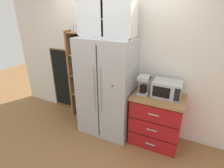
# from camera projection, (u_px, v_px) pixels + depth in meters

# --- Properties ---
(ground_plane) EXTENTS (10.61, 10.61, 0.00)m
(ground_plane) POSITION_uv_depth(u_px,v_px,m) (107.00, 129.00, 3.47)
(ground_plane) COLOR olive
(wall_back_cream) EXTENTS (4.91, 0.10, 2.55)m
(wall_back_cream) POSITION_uv_depth(u_px,v_px,m) (116.00, 61.00, 3.30)
(wall_back_cream) COLOR silver
(wall_back_cream) RESTS_ON ground
(refrigerator) EXTENTS (0.95, 0.67, 1.76)m
(refrigerator) POSITION_uv_depth(u_px,v_px,m) (107.00, 88.00, 3.14)
(refrigerator) COLOR #ADAFB5
(refrigerator) RESTS_ON ground
(pantry_shelf_column) EXTENTS (0.44, 0.31, 1.92)m
(pantry_shelf_column) POSITION_uv_depth(u_px,v_px,m) (82.00, 73.00, 3.60)
(pantry_shelf_column) COLOR brown
(pantry_shelf_column) RESTS_ON ground
(counter_cabinet) EXTENTS (0.83, 0.59, 0.89)m
(counter_cabinet) POSITION_uv_depth(u_px,v_px,m) (156.00, 119.00, 2.99)
(counter_cabinet) COLOR #A8161C
(counter_cabinet) RESTS_ON ground
(microwave) EXTENTS (0.44, 0.33, 0.26)m
(microwave) POSITION_uv_depth(u_px,v_px,m) (167.00, 89.00, 2.76)
(microwave) COLOR #ADAFB5
(microwave) RESTS_ON counter_cabinet
(coffee_maker) EXTENTS (0.17, 0.20, 0.31)m
(coffee_maker) POSITION_uv_depth(u_px,v_px,m) (144.00, 84.00, 2.86)
(coffee_maker) COLOR #B7B7BC
(coffee_maker) RESTS_ON counter_cabinet
(mug_navy) EXTENTS (0.11, 0.07, 0.08)m
(mug_navy) POSITION_uv_depth(u_px,v_px,m) (160.00, 93.00, 2.83)
(mug_navy) COLOR navy
(mug_navy) RESTS_ON counter_cabinet
(bottle_cobalt) EXTENTS (0.06, 0.06, 0.26)m
(bottle_cobalt) POSITION_uv_depth(u_px,v_px,m) (161.00, 88.00, 2.83)
(bottle_cobalt) COLOR navy
(bottle_cobalt) RESTS_ON counter_cabinet
(upper_cabinet) EXTENTS (0.91, 0.32, 0.56)m
(upper_cabinet) POSITION_uv_depth(u_px,v_px,m) (108.00, 19.00, 2.73)
(upper_cabinet) COLOR silver
(upper_cabinet) RESTS_ON refrigerator
(chalkboard_menu) EXTENTS (0.60, 0.04, 1.39)m
(chalkboard_menu) POSITION_uv_depth(u_px,v_px,m) (64.00, 80.00, 3.97)
(chalkboard_menu) COLOR brown
(chalkboard_menu) RESTS_ON ground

